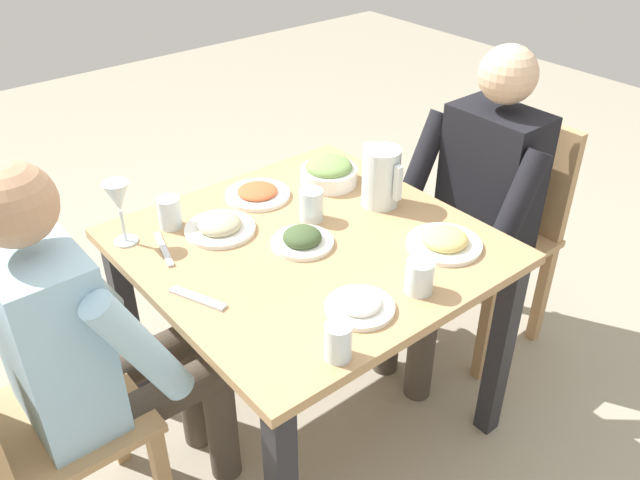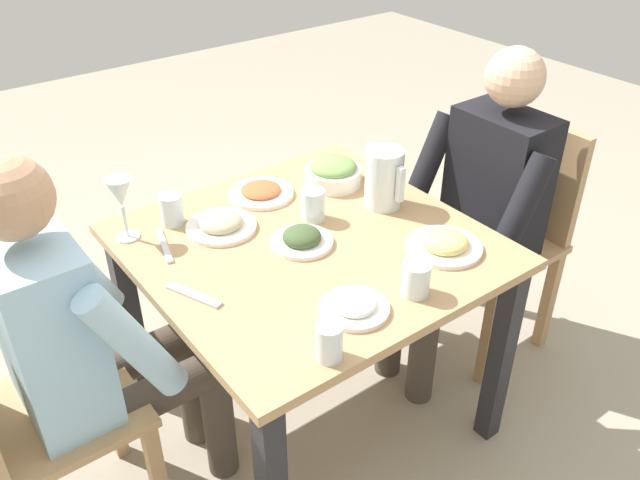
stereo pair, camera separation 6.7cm
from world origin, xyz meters
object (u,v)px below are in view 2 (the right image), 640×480
Objects in this scene: water_glass_far_left at (416,279)px; plate_beans at (221,224)px; diner_far at (477,207)px; water_glass_near_right at (329,342)px; plate_rice_curry at (261,192)px; plate_fries at (445,244)px; dining_table at (309,272)px; water_glass_far_right at (313,205)px; water_glass_by_pitcher at (172,210)px; salad_bowl at (333,172)px; plate_yoghurt at (355,306)px; water_pitcher at (384,178)px; chair_near at (22,412)px; chair_far at (509,225)px; diner_near at (90,336)px; plate_dolmas at (303,239)px; wine_glass at (120,196)px.

plate_beans is at bearing -157.08° from water_glass_far_left.
diner_far is 0.97m from water_glass_near_right.
plate_fries is at bearing 23.14° from plate_rice_curry.
dining_table is at bearing 149.35° from water_glass_near_right.
diner_far is 0.60m from water_glass_far_right.
plate_rice_curry is 0.31m from water_glass_by_pitcher.
salad_bowl reaches higher than plate_yoghurt.
water_pitcher reaches higher than water_glass_near_right.
diner_far reaches higher than chair_near.
water_glass_far_left reaches higher than plate_rice_curry.
chair_far is at bearing 77.86° from water_pitcher.
water_glass_by_pitcher is (-0.66, -0.17, 0.03)m from plate_yoghurt.
plate_fries is at bearing 70.46° from diner_near.
water_glass_near_right is at bearing -38.47° from salad_bowl.
plate_dolmas is at bearing 85.25° from chair_near.
wine_glass reaches higher than salad_bowl.
wine_glass is at bearing -111.57° from diner_far.
water_glass_far_right is (-0.42, 0.18, 0.04)m from plate_yoghurt.
plate_rice_curry is (-0.29, -0.28, -0.08)m from water_pitcher.
plate_dolmas is at bearing 151.68° from water_glass_near_right.
plate_beans is at bearing -172.28° from plate_yoghurt.
plate_dolmas is 0.86× the size of plate_beans.
plate_dolmas is at bearing 36.44° from water_glass_by_pitcher.
diner_near is 0.98m from water_pitcher.
salad_bowl is 0.45m from plate_beans.
water_glass_near_right is at bearing -72.75° from chair_far.
plate_yoghurt is 0.18m from water_glass_far_left.
water_glass_far_left reaches higher than plate_fries.
dining_table is 5.08× the size of water_pitcher.
wine_glass is (-0.42, -1.06, 0.21)m from diner_far.
water_pitcher is 0.22m from salad_bowl.
dining_table is 4.93× the size of wine_glass.
water_glass_far_left is at bearing 59.09° from diner_near.
diner_far is 0.65m from water_glass_far_left.
water_glass_far_right is (-0.36, -0.20, 0.03)m from plate_fries.
water_glass_near_right is (0.34, -1.11, 0.26)m from chair_far.
chair_far is 4.16× the size of plate_beans.
water_glass_far_left is at bearing -1.34° from water_glass_far_right.
diner_near is 0.85m from water_glass_far_left.
wine_glass reaches higher than plate_yoghurt.
plate_dolmas is at bearing 167.46° from plate_yoghurt.
water_glass_near_right is (0.16, -0.54, 0.03)m from plate_fries.
dining_table is 1.09× the size of chair_far.
dining_table is at bearing 85.59° from chair_near.
wine_glass is (-0.31, -0.73, 0.05)m from water_pitcher.
diner_near reaches higher than chair_far.
plate_yoghurt is 0.39m from plate_fries.
chair_near reaches higher than plate_yoghurt.
diner_far reaches higher than water_pitcher.
water_glass_far_left reaches higher than dining_table.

